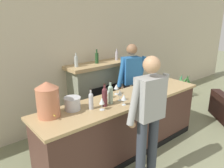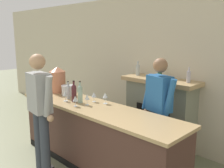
{
  "view_description": "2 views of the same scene",
  "coord_description": "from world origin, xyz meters",
  "px_view_note": "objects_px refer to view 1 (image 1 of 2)",
  "views": [
    {
      "loc": [
        -2.46,
        0.49,
        2.23
      ],
      "look_at": [
        -0.12,
        3.3,
        1.06
      ],
      "focal_mm": 35.0,
      "sensor_mm": 36.0,
      "label": 1
    },
    {
      "loc": [
        2.49,
        0.47,
        2.03
      ],
      "look_at": [
        -0.25,
        3.24,
        1.25
      ],
      "focal_mm": 40.0,
      "sensor_mm": 36.0,
      "label": 2
    }
  ],
  "objects_px": {
    "person_bartender": "(131,82)",
    "wine_glass_front_left": "(109,91)",
    "fireplace_stone": "(98,92)",
    "wine_glass_near_bucket": "(124,98)",
    "copper_dispenser": "(48,99)",
    "wine_glass_front_right": "(120,93)",
    "wine_bottle_riesling_slim": "(105,96)",
    "wine_glass_mid_counter": "(116,87)",
    "potted_plant_corner": "(183,87)",
    "person_customer": "(148,118)",
    "wine_glass_by_dispenser": "(102,101)",
    "wine_bottle_burgundy_dark": "(110,93)",
    "ice_bucket_steel": "(72,104)",
    "wine_bottle_rose_blush": "(91,100)"
  },
  "relations": [
    {
      "from": "wine_bottle_riesling_slim",
      "to": "wine_glass_mid_counter",
      "type": "height_order",
      "value": "wine_bottle_riesling_slim"
    },
    {
      "from": "wine_glass_front_right",
      "to": "wine_glass_mid_counter",
      "type": "bearing_deg",
      "value": 60.04
    },
    {
      "from": "wine_glass_front_left",
      "to": "wine_glass_front_right",
      "type": "bearing_deg",
      "value": -71.76
    },
    {
      "from": "fireplace_stone",
      "to": "wine_bottle_riesling_slim",
      "type": "xyz_separation_m",
      "value": [
        -0.79,
        -1.26,
        0.47
      ]
    },
    {
      "from": "person_customer",
      "to": "wine_bottle_burgundy_dark",
      "type": "relative_size",
      "value": 5.11
    },
    {
      "from": "wine_bottle_rose_blush",
      "to": "wine_glass_by_dispenser",
      "type": "relative_size",
      "value": 1.62
    },
    {
      "from": "person_bartender",
      "to": "wine_glass_front_left",
      "type": "bearing_deg",
      "value": -154.8
    },
    {
      "from": "person_bartender",
      "to": "wine_glass_front_right",
      "type": "relative_size",
      "value": 9.81
    },
    {
      "from": "wine_bottle_rose_blush",
      "to": "wine_glass_front_right",
      "type": "height_order",
      "value": "wine_bottle_rose_blush"
    },
    {
      "from": "wine_bottle_burgundy_dark",
      "to": "wine_glass_mid_counter",
      "type": "relative_size",
      "value": 1.97
    },
    {
      "from": "fireplace_stone",
      "to": "person_customer",
      "type": "distance_m",
      "value": 2.08
    },
    {
      "from": "fireplace_stone",
      "to": "person_bartender",
      "type": "bearing_deg",
      "value": -58.07
    },
    {
      "from": "wine_bottle_rose_blush",
      "to": "wine_bottle_burgundy_dark",
      "type": "xyz_separation_m",
      "value": [
        0.34,
        -0.01,
        0.02
      ]
    },
    {
      "from": "copper_dispenser",
      "to": "wine_bottle_riesling_slim",
      "type": "height_order",
      "value": "copper_dispenser"
    },
    {
      "from": "person_bartender",
      "to": "wine_glass_by_dispenser",
      "type": "relative_size",
      "value": 9.23
    },
    {
      "from": "potted_plant_corner",
      "to": "wine_bottle_burgundy_dark",
      "type": "relative_size",
      "value": 2.08
    },
    {
      "from": "ice_bucket_steel",
      "to": "wine_bottle_riesling_slim",
      "type": "bearing_deg",
      "value": -23.34
    },
    {
      "from": "wine_glass_near_bucket",
      "to": "copper_dispenser",
      "type": "bearing_deg",
      "value": 160.75
    },
    {
      "from": "wine_bottle_riesling_slim",
      "to": "wine_glass_near_bucket",
      "type": "bearing_deg",
      "value": -32.89
    },
    {
      "from": "person_customer",
      "to": "person_bartender",
      "type": "bearing_deg",
      "value": 52.85
    },
    {
      "from": "wine_bottle_rose_blush",
      "to": "wine_bottle_burgundy_dark",
      "type": "bearing_deg",
      "value": -2.35
    },
    {
      "from": "wine_glass_near_bucket",
      "to": "fireplace_stone",
      "type": "bearing_deg",
      "value": 68.49
    },
    {
      "from": "wine_glass_by_dispenser",
      "to": "fireplace_stone",
      "type": "bearing_deg",
      "value": 56.01
    },
    {
      "from": "person_bartender",
      "to": "wine_glass_mid_counter",
      "type": "height_order",
      "value": "person_bartender"
    },
    {
      "from": "person_customer",
      "to": "wine_glass_by_dispenser",
      "type": "xyz_separation_m",
      "value": [
        -0.28,
        0.6,
        0.11
      ]
    },
    {
      "from": "wine_glass_mid_counter",
      "to": "potted_plant_corner",
      "type": "bearing_deg",
      "value": 11.05
    },
    {
      "from": "person_customer",
      "to": "wine_glass_by_dispenser",
      "type": "relative_size",
      "value": 9.65
    },
    {
      "from": "wine_glass_near_bucket",
      "to": "person_customer",
      "type": "bearing_deg",
      "value": -97.92
    },
    {
      "from": "wine_bottle_burgundy_dark",
      "to": "potted_plant_corner",
      "type": "bearing_deg",
      "value": 13.93
    },
    {
      "from": "wine_bottle_burgundy_dark",
      "to": "wine_glass_mid_counter",
      "type": "height_order",
      "value": "wine_bottle_burgundy_dark"
    },
    {
      "from": "wine_bottle_riesling_slim",
      "to": "wine_glass_mid_counter",
      "type": "distance_m",
      "value": 0.52
    },
    {
      "from": "wine_bottle_rose_blush",
      "to": "wine_glass_by_dispenser",
      "type": "xyz_separation_m",
      "value": [
        0.1,
        -0.12,
        -0.0
      ]
    },
    {
      "from": "potted_plant_corner",
      "to": "ice_bucket_steel",
      "type": "bearing_deg",
      "value": -170.26
    },
    {
      "from": "fireplace_stone",
      "to": "person_customer",
      "type": "relative_size",
      "value": 0.88
    },
    {
      "from": "wine_glass_mid_counter",
      "to": "wine_bottle_rose_blush",
      "type": "bearing_deg",
      "value": -161.27
    },
    {
      "from": "person_customer",
      "to": "wine_bottle_burgundy_dark",
      "type": "xyz_separation_m",
      "value": [
        -0.03,
        0.71,
        0.13
      ]
    },
    {
      "from": "person_bartender",
      "to": "wine_glass_front_left",
      "type": "xyz_separation_m",
      "value": [
        -0.93,
        -0.44,
        0.14
      ]
    },
    {
      "from": "wine_glass_mid_counter",
      "to": "fireplace_stone",
      "type": "bearing_deg",
      "value": 71.01
    },
    {
      "from": "person_bartender",
      "to": "copper_dispenser",
      "type": "relative_size",
      "value": 3.58
    },
    {
      "from": "fireplace_stone",
      "to": "wine_glass_front_right",
      "type": "xyz_separation_m",
      "value": [
        -0.49,
        -1.25,
        0.44
      ]
    },
    {
      "from": "wine_bottle_riesling_slim",
      "to": "person_customer",
      "type": "bearing_deg",
      "value": -76.92
    },
    {
      "from": "wine_glass_near_bucket",
      "to": "wine_glass_mid_counter",
      "type": "xyz_separation_m",
      "value": [
        0.21,
        0.41,
        0.01
      ]
    },
    {
      "from": "person_customer",
      "to": "wine_glass_mid_counter",
      "type": "distance_m",
      "value": 1.0
    },
    {
      "from": "fireplace_stone",
      "to": "wine_glass_front_right",
      "type": "relative_size",
      "value": 9.03
    },
    {
      "from": "copper_dispenser",
      "to": "wine_glass_near_bucket",
      "type": "relative_size",
      "value": 2.94
    },
    {
      "from": "person_bartender",
      "to": "wine_bottle_riesling_slim",
      "type": "xyz_separation_m",
      "value": [
        -1.17,
        -0.65,
        0.18
      ]
    },
    {
      "from": "fireplace_stone",
      "to": "person_bartender",
      "type": "height_order",
      "value": "person_bartender"
    },
    {
      "from": "person_bartender",
      "to": "wine_glass_by_dispenser",
      "type": "bearing_deg",
      "value": -150.37
    },
    {
      "from": "wine_glass_front_right",
      "to": "wine_glass_mid_counter",
      "type": "xyz_separation_m",
      "value": [
        0.14,
        0.25,
        0.0
      ]
    },
    {
      "from": "wine_glass_front_left",
      "to": "wine_bottle_riesling_slim",
      "type": "bearing_deg",
      "value": -139.08
    }
  ]
}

